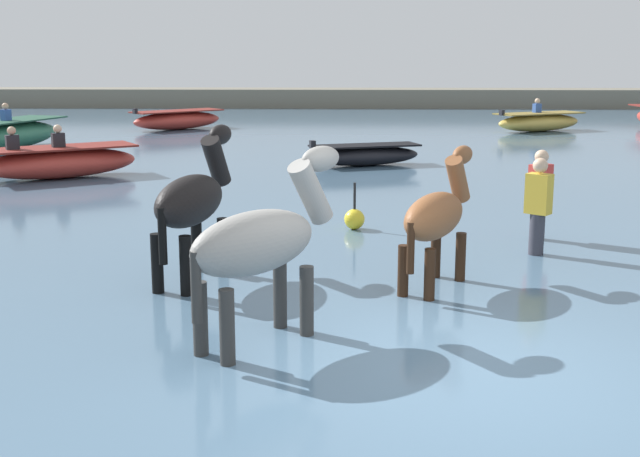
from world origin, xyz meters
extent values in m
plane|color=#756B56|center=(0.00, 0.00, 0.00)|extent=(120.00, 120.00, 0.00)
cube|color=slate|center=(0.00, 10.00, 0.16)|extent=(90.00, 90.00, 0.32)
ellipsoid|color=brown|center=(0.02, 2.54, 1.17)|extent=(1.04, 1.39, 0.53)
cylinder|color=black|center=(0.10, 3.03, 0.45)|extent=(0.12, 0.12, 0.90)
cylinder|color=black|center=(0.38, 2.87, 0.45)|extent=(0.12, 0.12, 0.90)
cylinder|color=black|center=(-0.35, 2.21, 0.45)|extent=(0.12, 0.12, 0.90)
cylinder|color=black|center=(-0.07, 2.06, 0.45)|extent=(0.12, 0.12, 0.90)
cylinder|color=brown|center=(0.36, 3.15, 1.50)|extent=(0.42, 0.53, 0.61)
ellipsoid|color=brown|center=(0.42, 3.27, 1.78)|extent=(0.39, 0.49, 0.23)
cylinder|color=black|center=(-0.29, 1.99, 0.92)|extent=(0.09, 0.09, 0.57)
ellipsoid|color=gray|center=(-1.83, 0.58, 1.30)|extent=(1.33, 1.46, 0.59)
cylinder|color=#31312F|center=(-1.64, 1.09, 0.50)|extent=(0.14, 0.14, 1.00)
cylinder|color=#31312F|center=(-1.37, 0.87, 0.50)|extent=(0.14, 0.14, 1.00)
cylinder|color=#31312F|center=(-2.30, 0.30, 0.50)|extent=(0.14, 0.14, 1.00)
cylinder|color=#31312F|center=(-2.03, 0.07, 0.50)|extent=(0.14, 0.14, 1.00)
cylinder|color=gray|center=(-1.34, 1.18, 1.67)|extent=(0.53, 0.57, 0.68)
ellipsoid|color=gray|center=(-1.25, 1.30, 1.98)|extent=(0.49, 0.53, 0.25)
cylinder|color=#31312F|center=(-2.28, 0.04, 1.03)|extent=(0.10, 0.10, 0.63)
ellipsoid|color=black|center=(-2.81, 2.72, 1.30)|extent=(0.88, 1.56, 0.59)
cylinder|color=black|center=(-2.85, 3.26, 0.50)|extent=(0.14, 0.14, 1.01)
cylinder|color=black|center=(-2.50, 3.17, 0.50)|extent=(0.14, 0.14, 1.01)
cylinder|color=black|center=(-3.12, 2.26, 0.50)|extent=(0.14, 0.14, 1.01)
cylinder|color=black|center=(-2.78, 2.17, 0.50)|extent=(0.14, 0.14, 1.01)
cylinder|color=black|center=(-2.61, 3.47, 1.68)|extent=(0.37, 0.59, 0.68)
ellipsoid|color=black|center=(-2.57, 3.61, 1.99)|extent=(0.34, 0.55, 0.25)
cylinder|color=black|center=(-3.00, 2.04, 1.03)|extent=(0.10, 0.10, 0.64)
ellipsoid|color=black|center=(-0.51, 13.10, 0.55)|extent=(2.85, 1.68, 0.46)
cube|color=black|center=(-0.51, 13.10, 0.80)|extent=(2.74, 1.61, 0.04)
cube|color=black|center=(-1.75, 12.67, 0.87)|extent=(0.17, 0.19, 0.18)
ellipsoid|color=#337556|center=(-10.41, 16.14, 0.70)|extent=(2.53, 4.24, 0.77)
cube|color=#1E4634|center=(-10.41, 16.14, 1.10)|extent=(2.43, 4.07, 0.04)
cube|color=#3356A8|center=(-10.37, 16.13, 1.27)|extent=(0.25, 0.30, 0.30)
sphere|color=tan|center=(-10.37, 16.13, 1.51)|extent=(0.18, 0.18, 0.18)
ellipsoid|color=#BC382D|center=(-6.83, 22.30, 0.63)|extent=(3.26, 3.04, 0.62)
cube|color=maroon|center=(-6.83, 22.30, 0.96)|extent=(3.13, 2.92, 0.04)
cube|color=black|center=(-8.04, 21.24, 1.03)|extent=(0.20, 0.20, 0.18)
ellipsoid|color=gold|center=(5.65, 21.95, 0.61)|extent=(3.44, 2.48, 0.59)
cube|color=olive|center=(5.65, 21.95, 0.93)|extent=(3.30, 2.38, 0.04)
cube|color=black|center=(4.24, 21.21, 1.00)|extent=(0.18, 0.20, 0.18)
cube|color=#3356A8|center=(5.59, 22.07, 1.10)|extent=(0.31, 0.28, 0.30)
sphere|color=beige|center=(5.59, 22.07, 1.34)|extent=(0.18, 0.18, 0.18)
ellipsoid|color=#BC382D|center=(-7.15, 10.91, 0.64)|extent=(3.44, 2.78, 0.63)
cube|color=maroon|center=(-7.15, 10.91, 0.97)|extent=(3.30, 2.67, 0.04)
cube|color=#232328|center=(-7.95, 10.41, 1.14)|extent=(0.32, 0.29, 0.30)
sphere|color=tan|center=(-7.95, 10.41, 1.38)|extent=(0.18, 0.18, 0.18)
cube|color=#232328|center=(-7.14, 10.89, 1.14)|extent=(0.32, 0.29, 0.30)
sphere|color=beige|center=(-7.14, 10.89, 1.38)|extent=(0.18, 0.18, 0.18)
cylinder|color=#383842|center=(1.82, 5.16, 0.44)|extent=(0.20, 0.20, 0.88)
cube|color=red|center=(1.82, 5.16, 1.15)|extent=(0.38, 0.35, 0.54)
sphere|color=beige|center=(1.82, 5.16, 1.53)|extent=(0.20, 0.20, 0.20)
cylinder|color=#383842|center=(1.59, 4.22, 0.44)|extent=(0.20, 0.20, 0.88)
cube|color=gold|center=(1.59, 4.22, 1.15)|extent=(0.37, 0.36, 0.54)
sphere|color=beige|center=(1.59, 4.22, 1.53)|extent=(0.20, 0.20, 0.20)
sphere|color=yellow|center=(-0.85, 5.77, 0.48)|extent=(0.32, 0.32, 0.32)
cylinder|color=black|center=(-0.85, 5.77, 0.84)|extent=(0.04, 0.04, 0.41)
cube|color=#706B5B|center=(0.00, 34.26, 0.60)|extent=(80.00, 2.40, 1.20)
camera|label=1|loc=(-1.02, -6.83, 3.02)|focal=46.86mm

